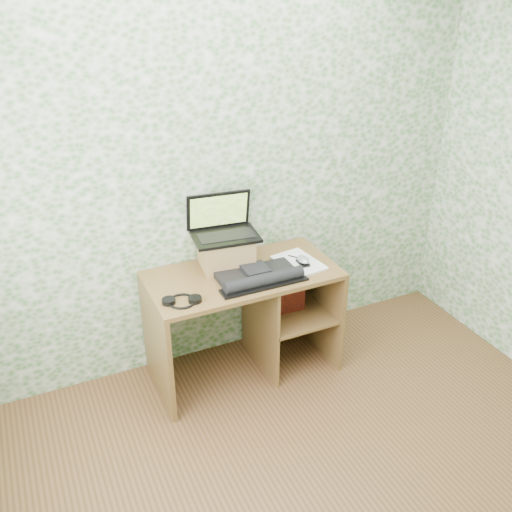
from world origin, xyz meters
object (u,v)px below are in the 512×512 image
riser (226,252)px  keyboard (259,276)px  notepad (299,263)px  laptop (223,226)px  desk (252,304)px

riser → keyboard: riser is taller
riser → notepad: (0.43, -0.18, -0.09)m
laptop → notepad: bearing=-21.4°
laptop → desk: bearing=-44.4°
riser → keyboard: 0.30m
keyboard → notepad: 0.33m
laptop → notepad: size_ratio=1.32×
riser → laptop: laptop is taller
desk → keyboard: size_ratio=2.16×
riser → keyboard: size_ratio=0.58×
desk → notepad: (0.30, -0.07, 0.28)m
riser → laptop: 0.17m
riser → notepad: riser is taller
desk → riser: (-0.13, 0.12, 0.37)m
riser → notepad: bearing=-23.1°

